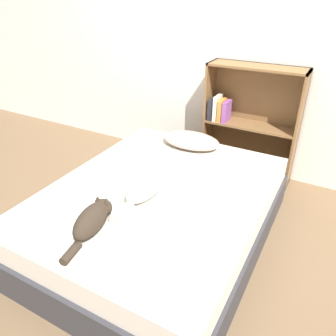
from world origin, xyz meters
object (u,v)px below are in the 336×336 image
Objects in this scene: cat_light at (148,185)px; bookshelf at (248,122)px; pillow at (191,140)px; cat_dark at (93,219)px; bed at (159,214)px.

bookshelf reaches higher than cat_light.
bookshelf reaches higher than pillow.
pillow is 0.84m from cat_light.
cat_light is (0.07, -0.83, 0.02)m from pillow.
cat_dark is 1.84m from bookshelf.
bed is 0.80m from pillow.
pillow is 0.87× the size of cat_light.
pillow is 0.62m from bookshelf.
bookshelf is at bearing 55.07° from pillow.
pillow is at bearing 97.71° from bed.
bed is 1.32m from bookshelf.
cat_dark is (-0.11, -0.55, 0.29)m from bed.
cat_light reaches higher than pillow.
cat_dark reaches higher than bed.
cat_light is at bearing -85.24° from pillow.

